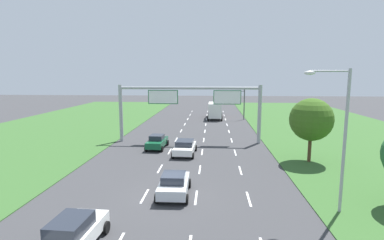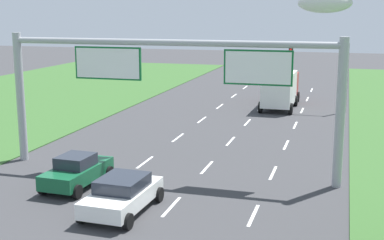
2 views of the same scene
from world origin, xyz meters
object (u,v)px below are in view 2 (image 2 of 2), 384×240
at_px(car_near_red, 122,194).
at_px(traffic_light_mast, 322,64).
at_px(sign_gantry, 169,77).
at_px(car_mid_lane, 77,171).
at_px(box_truck, 281,88).

distance_m(car_near_red, traffic_light_mast, 26.26).
relative_size(car_near_red, sign_gantry, 0.25).
xyz_separation_m(car_mid_lane, sign_gantry, (3.47, 3.35, 4.14)).
bearing_deg(car_near_red, box_truck, 85.00).
bearing_deg(traffic_light_mast, box_truck, 165.89).
distance_m(box_truck, traffic_light_mast, 4.12).
bearing_deg(sign_gantry, box_truck, 81.07).
bearing_deg(traffic_light_mast, car_near_red, -104.91).
relative_size(car_mid_lane, traffic_light_mast, 0.75).
distance_m(car_mid_lane, sign_gantry, 6.36).
distance_m(car_mid_lane, traffic_light_mast, 25.11).
xyz_separation_m(box_truck, traffic_light_mast, (3.38, -0.85, 2.20)).
xyz_separation_m(car_near_red, car_mid_lane, (-3.33, 2.39, -0.01)).
height_order(box_truck, sign_gantry, sign_gantry).
bearing_deg(box_truck, sign_gantry, -98.29).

